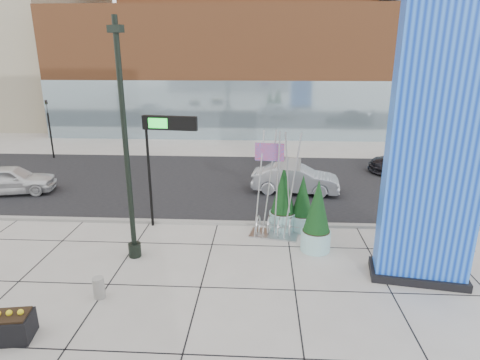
# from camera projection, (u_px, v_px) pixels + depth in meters

# --- Properties ---
(ground) EXTENTS (160.00, 160.00, 0.00)m
(ground) POSITION_uv_depth(u_px,v_px,m) (176.00, 270.00, 13.79)
(ground) COLOR #9E9991
(ground) RESTS_ON ground
(street_asphalt) EXTENTS (80.00, 12.00, 0.02)m
(street_asphalt) POSITION_uv_depth(u_px,v_px,m) (212.00, 182.00, 23.31)
(street_asphalt) COLOR black
(street_asphalt) RESTS_ON ground
(curb_edge) EXTENTS (80.00, 0.30, 0.12)m
(curb_edge) POSITION_uv_depth(u_px,v_px,m) (195.00, 222.00, 17.59)
(curb_edge) COLOR gray
(curb_edge) RESTS_ON ground
(tower_podium) EXTENTS (34.00, 10.00, 11.00)m
(tower_podium) POSITION_uv_depth(u_px,v_px,m) (243.00, 72.00, 37.80)
(tower_podium) COLOR #95522B
(tower_podium) RESTS_ON ground
(tower_glass_front) EXTENTS (34.00, 0.60, 5.00)m
(tower_glass_front) POSITION_uv_depth(u_px,v_px,m) (240.00, 111.00, 34.13)
(tower_glass_front) COLOR #8CA5B2
(tower_glass_front) RESTS_ON ground
(blue_pylon) EXTENTS (3.16, 1.79, 9.95)m
(blue_pylon) POSITION_uv_depth(u_px,v_px,m) (438.00, 135.00, 11.90)
(blue_pylon) COLOR #0C34B9
(blue_pylon) RESTS_ON ground
(lamp_post) EXTENTS (0.56, 0.46, 8.27)m
(lamp_post) POSITION_uv_depth(u_px,v_px,m) (128.00, 168.00, 13.75)
(lamp_post) COLOR black
(lamp_post) RESTS_ON ground
(public_art_sculpture) EXTENTS (2.07, 1.33, 4.37)m
(public_art_sculpture) POSITION_uv_depth(u_px,v_px,m) (275.00, 209.00, 16.12)
(public_art_sculpture) COLOR #B3B5B8
(public_art_sculpture) RESTS_ON ground
(concrete_bollard) EXTENTS (0.35, 0.35, 0.67)m
(concrete_bollard) POSITION_uv_depth(u_px,v_px,m) (99.00, 288.00, 12.16)
(concrete_bollard) COLOR gray
(concrete_bollard) RESTS_ON ground
(overhead_street_sign) EXTENTS (2.26, 0.47, 4.78)m
(overhead_street_sign) POSITION_uv_depth(u_px,v_px,m) (166.00, 132.00, 16.14)
(overhead_street_sign) COLOR black
(overhead_street_sign) RESTS_ON ground
(round_planter_east) EXTENTS (0.97, 0.97, 2.42)m
(round_planter_east) POSITION_uv_depth(u_px,v_px,m) (302.00, 204.00, 16.63)
(round_planter_east) COLOR #99CECE
(round_planter_east) RESTS_ON ground
(round_planter_mid) EXTENTS (1.11, 1.11, 2.79)m
(round_planter_mid) POSITION_uv_depth(u_px,v_px,m) (317.00, 218.00, 14.85)
(round_planter_mid) COLOR #99CECE
(round_planter_mid) RESTS_ON ground
(round_planter_west) EXTENTS (1.13, 1.13, 2.81)m
(round_planter_west) POSITION_uv_depth(u_px,v_px,m) (283.00, 200.00, 16.62)
(round_planter_west) COLOR #99CECE
(round_planter_west) RESTS_ON ground
(box_planter_south) EXTENTS (1.66, 1.02, 0.86)m
(box_planter_south) POSITION_uv_depth(u_px,v_px,m) (0.00, 326.00, 10.35)
(box_planter_south) COLOR black
(box_planter_south) RESTS_ON ground
(car_white_west) EXTENTS (4.71, 2.68, 1.51)m
(car_white_west) POSITION_uv_depth(u_px,v_px,m) (11.00, 180.00, 21.18)
(car_white_west) COLOR silver
(car_white_west) RESTS_ON ground
(car_silver_mid) EXTENTS (4.75, 2.15, 1.51)m
(car_silver_mid) POSITION_uv_depth(u_px,v_px,m) (295.00, 179.00, 21.32)
(car_silver_mid) COLOR #B6B8BE
(car_silver_mid) RESTS_ON ground
(car_dark_east) EXTENTS (5.36, 3.00, 1.47)m
(car_dark_east) POSITION_uv_depth(u_px,v_px,m) (409.00, 161.00, 25.06)
(car_dark_east) COLOR black
(car_dark_east) RESTS_ON ground
(traffic_signal) EXTENTS (0.15, 0.18, 4.10)m
(traffic_signal) POSITION_uv_depth(u_px,v_px,m) (49.00, 126.00, 28.02)
(traffic_signal) COLOR black
(traffic_signal) RESTS_ON ground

